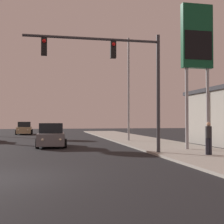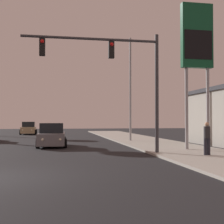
# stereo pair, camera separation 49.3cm
# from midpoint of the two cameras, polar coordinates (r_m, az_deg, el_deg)

# --- Properties ---
(ground_plane) EXTENTS (120.00, 120.00, 0.00)m
(ground_plane) POSITION_cam_midpoint_polar(r_m,az_deg,el_deg) (10.89, -20.68, -11.36)
(ground_plane) COLOR black
(sidewalk_right) EXTENTS (5.00, 60.00, 0.12)m
(sidewalk_right) POSITION_cam_midpoint_polar(r_m,az_deg,el_deg) (22.09, 9.34, -6.23)
(sidewalk_right) COLOR #9E998E
(sidewalk_right) RESTS_ON ground
(car_tan) EXTENTS (2.04, 4.33, 1.68)m
(car_tan) POSITION_cam_midpoint_polar(r_m,az_deg,el_deg) (43.37, -16.05, -2.94)
(car_tan) COLOR tan
(car_tan) RESTS_ON ground
(car_grey) EXTENTS (2.04, 4.33, 1.68)m
(car_grey) POSITION_cam_midpoint_polar(r_m,az_deg,el_deg) (22.64, -11.69, -4.32)
(car_grey) COLOR slate
(car_grey) RESTS_ON ground
(traffic_light_mast) EXTENTS (7.38, 0.36, 6.50)m
(traffic_light_mast) POSITION_cam_midpoint_polar(r_m,az_deg,el_deg) (17.00, 0.85, 8.13)
(traffic_light_mast) COLOR #38383D
(traffic_light_mast) RESTS_ON sidewalk_right
(street_lamp) EXTENTS (1.74, 0.24, 9.00)m
(street_lamp) POSITION_cam_midpoint_polar(r_m,az_deg,el_deg) (27.44, 2.27, 5.26)
(street_lamp) COLOR #99999E
(street_lamp) RESTS_ON sidewalk_right
(gas_station_sign) EXTENTS (2.00, 0.42, 9.00)m
(gas_station_sign) POSITION_cam_midpoint_polar(r_m,az_deg,el_deg) (20.49, 14.60, 11.90)
(gas_station_sign) COLOR #99999E
(gas_station_sign) RESTS_ON sidewalk_right
(pedestrian_on_sidewalk) EXTENTS (0.34, 0.32, 1.67)m
(pedestrian_on_sidewalk) POSITION_cam_midpoint_polar(r_m,az_deg,el_deg) (16.61, 16.43, -4.37)
(pedestrian_on_sidewalk) COLOR #23232D
(pedestrian_on_sidewalk) RESTS_ON sidewalk_right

